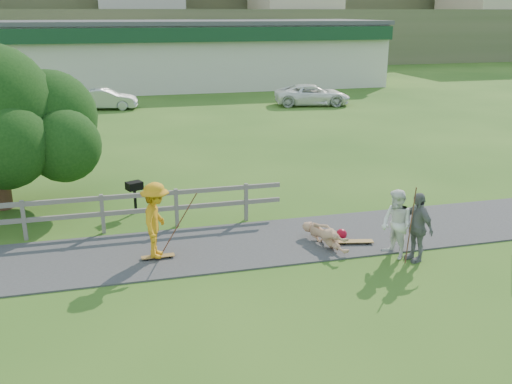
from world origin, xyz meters
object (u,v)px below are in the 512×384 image
Objects in this scene: skater_rider at (156,224)px; car_silver at (105,99)px; skater_fallen at (325,235)px; bbq at (135,197)px; spectator_b at (417,227)px; car_white at (312,95)px; spectator_a at (396,224)px.

skater_rider is 23.40m from car_silver.
skater_fallen is 5.97m from bbq.
bbq is at bearing -142.12° from spectator_b.
skater_rider reaches higher than car_white.
car_silver is at bearing 69.19° from bbq.
bbq is (0.68, -19.78, -0.14)m from car_silver.
skater_fallen is 1.84m from spectator_a.
car_silver is (-7.05, 24.94, -0.23)m from spectator_b.
car_white is at bearing 152.86° from spectator_b.
skater_fallen is at bearing -77.52° from skater_rider.
spectator_b is 25.92m from car_silver.
car_silver reaches higher than bbq.
car_white is at bearing 152.38° from spectator_a.
skater_fallen is at bearing 171.00° from car_white.
skater_fallen is 0.97× the size of spectator_b.
spectator_a is at bearing -62.04° from bbq.
skater_rider reaches higher than car_silver.
car_silver is at bearing 87.26° from skater_fallen.
car_white reaches higher than bbq.
skater_fallen is at bearing -139.19° from spectator_b.
spectator_a is at bearing -86.98° from skater_rider.
bbq is (-12.19, -18.11, -0.18)m from car_white.
spectator_a is at bearing -51.58° from skater_fallen.
car_white is at bearing -87.93° from car_silver.
skater_rider is 0.49× the size of car_silver.
car_silver is at bearing -177.31° from spectator_b.
car_white is (5.82, 23.27, -0.19)m from spectator_b.
spectator_a is 7.73m from bbq.
skater_rider is at bearing 161.48° from car_white.
car_silver is 3.93× the size of bbq.
spectator_b is at bearing 176.11° from car_white.
skater_rider reaches higher than bbq.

